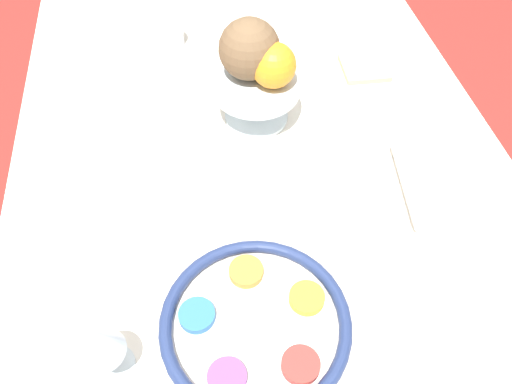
{
  "coord_description": "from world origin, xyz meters",
  "views": [
    {
      "loc": [
        -0.58,
        0.12,
        1.43
      ],
      "look_at": [
        -0.04,
        0.03,
        0.75
      ],
      "focal_mm": 35.0,
      "sensor_mm": 36.0,
      "label": 1
    }
  ],
  "objects": [
    {
      "name": "dining_table",
      "position": [
        0.0,
        0.0,
        0.35
      ],
      "size": [
        1.5,
        0.96,
        0.71
      ],
      "color": "silver",
      "rests_on": "ground_plane"
    },
    {
      "name": "wine_glass",
      "position": [
        -0.29,
        0.28,
        0.8
      ],
      "size": [
        0.07,
        0.07,
        0.13
      ],
      "color": "silver",
      "rests_on": "dining_table"
    },
    {
      "name": "cup_near",
      "position": [
        0.49,
        0.16,
        0.74
      ],
      "size": [
        0.08,
        0.08,
        0.06
      ],
      "color": "silver",
      "rests_on": "dining_table"
    },
    {
      "name": "orange_fruit",
      "position": [
        0.17,
        -0.04,
        0.85
      ],
      "size": [
        0.09,
        0.09,
        0.09
      ],
      "color": "orange",
      "rests_on": "fruit_stand"
    },
    {
      "name": "fruit_stand",
      "position": [
        0.19,
        -0.01,
        0.78
      ],
      "size": [
        0.17,
        0.17,
        0.1
      ],
      "color": "silver",
      "rests_on": "dining_table"
    },
    {
      "name": "bread_plate",
      "position": [
        0.3,
        -0.28,
        0.72
      ],
      "size": [
        0.19,
        0.19,
        0.02
      ],
      "color": "silver",
      "rests_on": "dining_table"
    },
    {
      "name": "spoon",
      "position": [
        -0.07,
        -0.3,
        0.71
      ],
      "size": [
        0.16,
        0.05,
        0.01
      ],
      "color": "silver",
      "rests_on": "dining_table"
    },
    {
      "name": "fork_right",
      "position": [
        -0.3,
        0.33,
        0.71
      ],
      "size": [
        0.08,
        0.18,
        0.01
      ],
      "color": "silver",
      "rests_on": "dining_table"
    },
    {
      "name": "seder_plate",
      "position": [
        -0.27,
        0.07,
        0.72
      ],
      "size": [
        0.29,
        0.29,
        0.03
      ],
      "color": "silver",
      "rests_on": "dining_table"
    },
    {
      "name": "coconut",
      "position": [
        0.21,
        -0.0,
        0.87
      ],
      "size": [
        0.12,
        0.12,
        0.12
      ],
      "color": "brown",
      "rests_on": "fruit_stand"
    },
    {
      "name": "napkin_roll",
      "position": [
        -0.05,
        -0.26,
        0.73
      ],
      "size": [
        0.2,
        0.07,
        0.05
      ],
      "color": "white",
      "rests_on": "dining_table"
    },
    {
      "name": "ground_plane",
      "position": [
        0.0,
        0.0,
        0.0
      ],
      "size": [
        8.0,
        8.0,
        0.0
      ],
      "primitive_type": "plane",
      "color": "maroon"
    }
  ]
}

